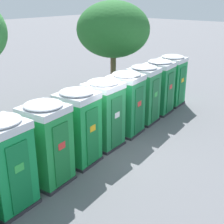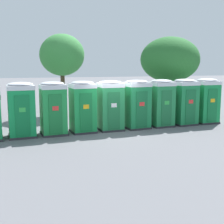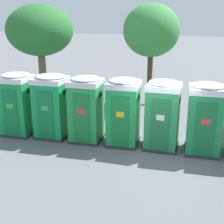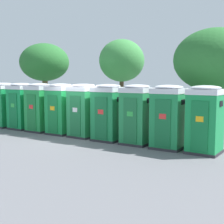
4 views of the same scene
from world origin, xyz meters
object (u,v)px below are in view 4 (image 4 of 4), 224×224
portapotty_0 (3,105)px  portapotty_6 (137,114)px  portapotty_3 (61,109)px  portapotty_1 (21,106)px  portapotty_8 (205,119)px  portapotty_2 (40,107)px  street_tree_0 (122,61)px  portapotty_4 (83,110)px  street_tree_1 (45,63)px  portapotty_7 (168,117)px  street_tree_2 (215,60)px  portapotty_5 (108,112)px

portapotty_0 → portapotty_6: (8.65, 0.77, 0.00)m
portapotty_0 → portapotty_3: size_ratio=1.00×
portapotty_1 → portapotty_8: bearing=4.4°
portapotty_2 → street_tree_0: bearing=78.7°
portapotty_4 → portapotty_6: (2.89, 0.21, 0.00)m
portapotty_0 → street_tree_1: size_ratio=0.49×
portapotty_3 → portapotty_8: bearing=4.4°
portapotty_3 → portapotty_4: same height
portapotty_2 → street_tree_1: bearing=137.2°
portapotty_7 → portapotty_6: bearing=-176.5°
portapotty_3 → portapotty_7: (5.78, 0.42, -0.00)m
portapotty_8 → street_tree_1: bearing=165.7°
portapotty_6 → portapotty_1: bearing=-175.5°
portapotty_0 → portapotty_4: bearing=5.5°
portapotty_2 → street_tree_0: 6.38m
portapotty_8 → street_tree_2: street_tree_2 is taller
portapotty_3 → portapotty_6: same height
portapotty_4 → portapotty_8: bearing=4.2°
portapotty_6 → street_tree_1: (-10.11, 3.54, 2.59)m
street_tree_0 → street_tree_1: 5.74m
portapotty_2 → portapotty_3: size_ratio=1.00×
portapotty_3 → portapotty_7: 5.79m
street_tree_1 → street_tree_0: bearing=17.1°
street_tree_1 → street_tree_2: (12.19, -0.20, -0.26)m
portapotty_5 → street_tree_1: street_tree_1 is taller
street_tree_2 → portapotty_6: bearing=-121.9°
portapotty_4 → portapotty_7: (4.33, 0.30, -0.00)m
portapotty_3 → portapotty_6: 4.34m
portapotty_4 → portapotty_7: 4.34m
portapotty_1 → portapotty_5: 5.79m
portapotty_1 → street_tree_1: (-2.89, 4.10, 2.59)m
portapotty_1 → portapotty_4: bearing=4.7°
portapotty_6 → portapotty_7: bearing=3.5°
portapotty_3 → portapotty_7: size_ratio=1.00×
portapotty_4 → portapotty_5: 1.45m
portapotty_6 → street_tree_1: bearing=160.7°
portapotty_5 → portapotty_6: bearing=5.5°
street_tree_0 → portapotty_8: bearing=-33.7°
portapotty_0 → portapotty_3: 4.34m
portapotty_2 → street_tree_2: (7.85, 3.82, 2.33)m
portapotty_6 → street_tree_1: 11.02m
portapotty_4 → portapotty_0: bearing=-174.5°
portapotty_8 → portapotty_3: bearing=-175.6°
portapotty_4 → portapotty_8: size_ratio=1.00×
portapotty_1 → portapotty_5: size_ratio=1.00×
portapotty_0 → portapotty_2: 2.90m
portapotty_2 → portapotty_6: bearing=4.8°
portapotty_5 → portapotty_8: size_ratio=1.00×
portapotty_8 → street_tree_0: (-7.52, 5.01, 2.60)m
street_tree_2 → portapotty_0: bearing=-159.1°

